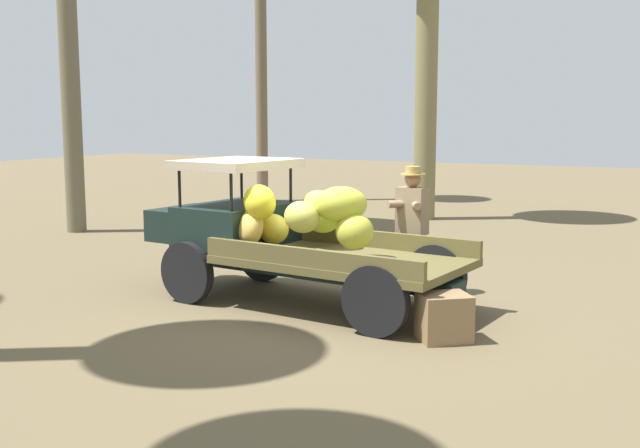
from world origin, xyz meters
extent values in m
plane|color=brown|center=(0.00, 0.00, 0.00)|extent=(60.00, 60.00, 0.00)
cube|color=black|center=(-0.05, -0.04, 0.45)|extent=(4.02, 0.83, 0.16)
cylinder|color=black|center=(1.47, 0.62, 0.40)|extent=(0.82, 0.22, 0.81)
cylinder|color=black|center=(1.31, -0.98, 0.40)|extent=(0.82, 0.22, 0.81)
cylinder|color=black|center=(-1.32, 0.89, 0.40)|extent=(0.82, 0.22, 0.81)
cylinder|color=black|center=(-1.48, -0.70, 0.40)|extent=(0.82, 0.22, 0.81)
cube|color=brown|center=(-0.50, 0.01, 0.63)|extent=(3.15, 2.00, 0.10)
cube|color=brown|center=(-0.42, 0.80, 0.79)|extent=(2.99, 0.37, 0.22)
cube|color=brown|center=(-0.58, -0.79, 0.79)|extent=(2.99, 0.37, 0.22)
cube|color=black|center=(1.19, -0.16, 0.96)|extent=(1.24, 1.62, 0.55)
cube|color=black|center=(2.09, -0.25, 0.90)|extent=(0.80, 1.13, 0.44)
cylinder|color=black|center=(1.69, 0.44, 1.51)|extent=(0.04, 0.04, 0.55)
cylinder|color=black|center=(1.56, -0.85, 1.51)|extent=(0.04, 0.04, 0.55)
cylinder|color=black|center=(0.81, 0.53, 1.51)|extent=(0.04, 0.04, 0.55)
cylinder|color=black|center=(0.69, -0.76, 1.51)|extent=(0.04, 0.04, 0.55)
cube|color=#BAA992|center=(1.19, -0.16, 1.78)|extent=(1.36, 1.63, 0.12)
ellipsoid|color=gold|center=(-0.53, 0.14, 1.35)|extent=(0.83, 0.80, 0.49)
ellipsoid|color=gold|center=(0.65, 0.37, 1.02)|extent=(0.75, 0.75, 0.56)
ellipsoid|color=yellow|center=(0.49, 0.37, 1.35)|extent=(0.73, 0.73, 0.49)
ellipsoid|color=yellow|center=(0.53, -0.02, 0.96)|extent=(0.72, 0.70, 0.49)
ellipsoid|color=#BEBA4A|center=(-0.12, 0.38, 1.20)|extent=(0.71, 0.71, 0.48)
ellipsoid|color=gold|center=(0.16, -0.61, 1.20)|extent=(0.82, 0.80, 0.59)
ellipsoid|color=gold|center=(-0.73, 0.16, 1.04)|extent=(0.52, 0.51, 0.48)
ellipsoid|color=#A8C336|center=(0.01, -0.41, 1.15)|extent=(0.58, 0.44, 0.52)
cylinder|color=#BBA9A2|center=(-1.06, -1.23, 0.41)|extent=(0.15, 0.15, 0.83)
cylinder|color=#BBA9A2|center=(-0.80, -1.28, 0.41)|extent=(0.15, 0.15, 0.83)
cube|color=#856D53|center=(-0.93, -1.25, 1.15)|extent=(0.43, 0.30, 0.64)
cylinder|color=#856D53|center=(-1.02, -1.14, 1.24)|extent=(0.28, 0.40, 0.10)
cylinder|color=#856D53|center=(-0.82, -1.17, 1.24)|extent=(0.36, 0.34, 0.10)
sphere|color=#956749|center=(-0.93, -1.25, 1.58)|extent=(0.22, 0.22, 0.22)
cylinder|color=olive|center=(-0.93, -1.25, 1.64)|extent=(0.34, 0.34, 0.02)
cylinder|color=olive|center=(-0.93, -1.25, 1.70)|extent=(0.20, 0.20, 0.10)
cube|color=olive|center=(-2.04, 0.68, 0.26)|extent=(0.70, 0.69, 0.52)
cylinder|color=olive|center=(1.51, -8.57, 3.22)|extent=(0.52, 0.52, 6.44)
cylinder|color=brown|center=(6.99, -10.14, 5.10)|extent=(0.33, 0.33, 10.20)
camera|label=1|loc=(-4.52, 8.36, 2.42)|focal=42.36mm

